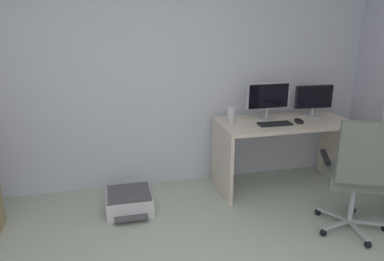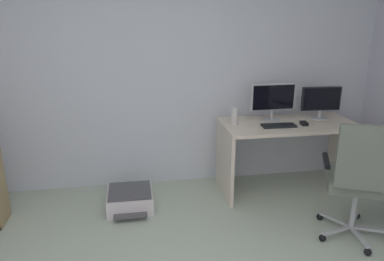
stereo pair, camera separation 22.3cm
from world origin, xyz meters
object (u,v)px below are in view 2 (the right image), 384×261
computer_mouse (304,123)px  office_chair (361,176)px  monitor_secondary (321,100)px  printer (130,199)px  desktop_speaker (234,116)px  keyboard (279,126)px  desk (287,141)px  monitor_main (273,99)px

computer_mouse → office_chair: size_ratio=0.09×
monitor_secondary → printer: monitor_secondary is taller
printer → monitor_secondary: bearing=7.0°
desktop_speaker → printer: size_ratio=0.34×
monitor_secondary → computer_mouse: 0.38m
printer → keyboard: bearing=1.5°
desk → keyboard: size_ratio=4.09×
printer → office_chair: bearing=-25.0°
desktop_speaker → office_chair: size_ratio=0.16×
desk → monitor_secondary: size_ratio=3.29×
desktop_speaker → office_chair: office_chair is taller
monitor_main → office_chair: (0.34, -1.11, -0.39)m
desk → printer: desk is taller
monitor_main → keyboard: size_ratio=1.40×
monitor_main → office_chair: monitor_main is taller
monitor_main → desktop_speaker: 0.45m
desk → desktop_speaker: size_ratio=8.17×
desk → printer: bearing=-174.8°
computer_mouse → office_chair: bearing=-80.1°
monitor_secondary → computer_mouse: monitor_secondary is taller
desk → computer_mouse: (0.12, -0.10, 0.22)m
keyboard → office_chair: (0.34, -0.90, -0.17)m
computer_mouse → office_chair: (0.07, -0.91, -0.17)m
office_chair → monitor_main: bearing=107.0°
printer → computer_mouse: bearing=1.6°
monitor_secondary → office_chair: 1.19m
keyboard → office_chair: office_chair is taller
keyboard → desktop_speaker: 0.45m
keyboard → office_chair: size_ratio=0.32×
office_chair → computer_mouse: bearing=94.5°
desk → monitor_main: bearing=146.5°
computer_mouse → keyboard: bearing=-172.7°
monitor_secondary → desktop_speaker: bearing=-177.2°
computer_mouse → desktop_speaker: (-0.69, 0.16, 0.07)m
office_chair → desk: bearing=100.5°
monitor_main → desktop_speaker: monitor_main is taller
computer_mouse → monitor_main: bearing=148.4°
desktop_speaker → monitor_secondary: bearing=2.8°
desk → office_chair: 1.03m
keyboard → desktop_speaker: (-0.42, 0.16, 0.07)m
monitor_main → printer: monitor_main is taller
keyboard → printer: size_ratio=0.68×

